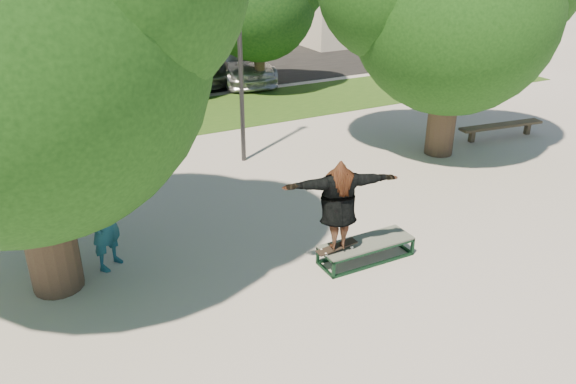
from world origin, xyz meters
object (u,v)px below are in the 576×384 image
bystander (105,220)px  car_silver_b (239,62)px  car_dark (14,79)px  lamppost (240,41)px  grind_box (366,250)px  bench (501,127)px  car_grey (185,60)px

bystander → car_silver_b: (7.78, 12.28, -0.21)m
car_dark → lamppost: bearing=-55.0°
lamppost → grind_box: bearing=-89.9°
bench → car_dark: bearing=144.1°
bench → car_dark: size_ratio=0.66×
car_dark → car_silver_b: 8.55m
bench → car_silver_b: 11.14m
bench → car_grey: car_grey is taller
bench → car_dark: 17.05m
lamppost → car_silver_b: bearing=67.6°
grind_box → bench: 8.43m
car_grey → bench: bearing=-53.2°
grind_box → car_silver_b: bearing=76.1°
lamppost → bystander: size_ratio=3.23×
car_grey → car_silver_b: bearing=-16.4°
bystander → bench: (11.76, 1.88, -0.59)m
car_silver_b → grind_box: bearing=-95.4°
lamppost → bench: bearing=-13.9°
grind_box → car_grey: size_ratio=0.30×
bystander → car_dark: bystander is taller
lamppost → car_grey: size_ratio=1.03×
lamppost → bench: lamppost is taller
grind_box → car_grey: car_grey is taller
lamppost → car_silver_b: size_ratio=1.20×
bystander → car_silver_b: bystander is taller
bystander → car_grey: bystander is taller
bystander → bench: 11.92m
bystander → car_dark: 13.56m
grind_box → bench: bearing=27.2°
bench → car_silver_b: (-3.98, 10.39, 0.39)m
lamppost → car_silver_b: (3.52, 8.54, -2.41)m
lamppost → car_grey: 9.89m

